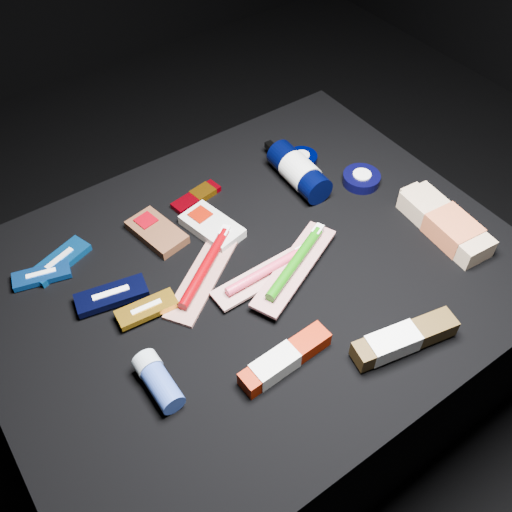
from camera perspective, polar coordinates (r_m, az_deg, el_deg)
ground at (r=1.40m, az=-0.27°, el=-11.93°), size 3.00×3.00×0.00m
cloth_table at (r=1.23m, az=-0.30°, el=-7.37°), size 0.98×0.78×0.40m
luna_bar_0 at (r=1.14m, az=-19.00°, el=-0.46°), size 0.13×0.08×0.02m
luna_bar_1 at (r=1.12m, az=-20.64°, el=-1.82°), size 0.11×0.06×0.01m
luna_bar_2 at (r=1.05m, az=-14.25°, el=-3.84°), size 0.13×0.07×0.02m
luna_bar_3 at (r=1.01m, az=-10.86°, el=-5.23°), size 0.11×0.05×0.01m
clif_bar_0 at (r=1.14m, az=-10.05°, el=2.49°), size 0.09×0.13×0.02m
clif_bar_1 at (r=1.14m, az=-4.60°, el=3.10°), size 0.09×0.14×0.02m
power_bar at (r=1.21m, az=-5.78°, el=6.02°), size 0.11×0.05×0.01m
lotion_bottle at (r=1.22m, az=4.29°, el=8.43°), size 0.07×0.20×0.06m
cream_tin_upper at (r=1.29m, az=4.63°, el=9.70°), size 0.07×0.07×0.02m
cream_tin_lower at (r=1.25m, az=10.49°, el=7.61°), size 0.08×0.08×0.02m
bodywash_bottle at (r=1.18m, az=18.47°, el=2.99°), size 0.09×0.22×0.04m
deodorant_stick at (r=0.93m, az=-9.78°, el=-12.16°), size 0.04×0.10×0.04m
toothbrush_pack_0 at (r=1.06m, az=-5.02°, el=-1.25°), size 0.23×0.18×0.03m
toothbrush_pack_1 at (r=1.04m, az=1.11°, el=-1.65°), size 0.22×0.05×0.02m
toothbrush_pack_2 at (r=1.05m, az=3.99°, el=-0.79°), size 0.24×0.15×0.03m
toothpaste_carton_red at (r=0.94m, az=2.58°, el=-10.46°), size 0.17×0.04×0.03m
toothpaste_carton_green at (r=0.98m, az=14.23°, el=-8.17°), size 0.19×0.08×0.04m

